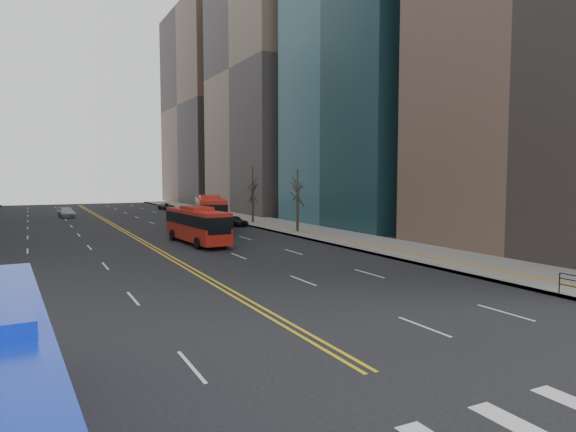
{
  "coord_description": "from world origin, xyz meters",
  "views": [
    {
      "loc": [
        -9.04,
        -7.29,
        5.95
      ],
      "look_at": [
        2.51,
        15.54,
        3.94
      ],
      "focal_mm": 32.0,
      "sensor_mm": 36.0,
      "label": 1
    }
  ],
  "objects": [
    {
      "name": "car_dark_mid",
      "position": [
        12.5,
        49.33,
        0.65
      ],
      "size": [
        2.76,
        4.1,
        1.3
      ],
      "primitive_type": "imported",
      "rotation": [
        0.0,
        0.0,
        0.36
      ],
      "color": "black",
      "rests_on": "ground"
    },
    {
      "name": "street_trees",
      "position": [
        -7.18,
        34.55,
        4.87
      ],
      "size": [
        35.2,
        47.2,
        7.6
      ],
      "color": "#2E221C",
      "rests_on": "ground"
    },
    {
      "name": "sidewalk_right",
      "position": [
        17.5,
        45.0,
        0.07
      ],
      "size": [
        7.0,
        130.0,
        0.15
      ],
      "primitive_type": "cube",
      "color": "gray",
      "rests_on": "ground"
    },
    {
      "name": "car_dark_far",
      "position": [
        12.5,
        82.37,
        0.57
      ],
      "size": [
        2.43,
        4.3,
        1.13
      ],
      "primitive_type": "imported",
      "rotation": [
        0.0,
        0.0,
        0.14
      ],
      "color": "black",
      "rests_on": "ground"
    },
    {
      "name": "centerline",
      "position": [
        0.0,
        55.0,
        0.01
      ],
      "size": [
        0.55,
        100.0,
        0.01
      ],
      "color": "gold",
      "rests_on": "ground"
    },
    {
      "name": "office_towers",
      "position": [
        0.12,
        68.51,
        23.92
      ],
      "size": [
        83.0,
        134.0,
        58.0
      ],
      "color": "#9A9B9D",
      "rests_on": "ground"
    },
    {
      "name": "red_bus_far",
      "position": [
        8.75,
        46.93,
        2.11
      ],
      "size": [
        5.77,
        12.38,
        3.8
      ],
      "color": "#B41F13",
      "rests_on": "ground"
    },
    {
      "name": "red_bus_near",
      "position": [
        4.0,
        36.14,
        1.83
      ],
      "size": [
        3.06,
        10.37,
        3.28
      ],
      "color": "#B41F13",
      "rests_on": "ground"
    },
    {
      "name": "car_silver",
      "position": [
        -4.27,
        72.48,
        0.69
      ],
      "size": [
        2.24,
        4.88,
        1.38
      ],
      "primitive_type": "imported",
      "rotation": [
        0.0,
        0.0,
        0.06
      ],
      "color": "#A7A7AD",
      "rests_on": "ground"
    }
  ]
}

